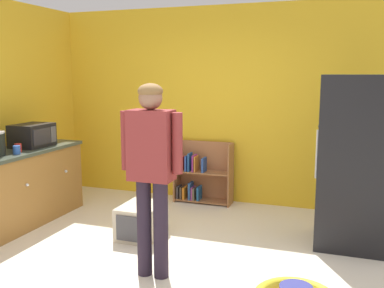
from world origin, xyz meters
TOP-DOWN VIEW (x-y plane):
  - ground_plane at (0.00, 0.00)m, footprint 12.00×12.00m
  - back_wall at (0.00, 2.33)m, footprint 5.20×0.06m
  - left_side_wall at (-2.63, 0.80)m, footprint 0.06×2.99m
  - kitchen_counter at (-2.20, 0.33)m, footprint 0.65×2.20m
  - refrigerator at (1.54, 1.18)m, footprint 0.73×0.68m
  - bookshelf at (-0.44, 2.14)m, footprint 0.80×0.28m
  - standing_person at (-0.12, -0.17)m, footprint 0.57×0.22m
  - pet_carrier at (-0.64, 0.65)m, footprint 0.42×0.55m
  - microwave at (-2.18, 0.82)m, footprint 0.37×0.48m
  - blue_cup at (-2.01, 0.34)m, footprint 0.08×0.08m
  - red_cup at (-2.10, 0.46)m, footprint 0.08×0.08m

SIDE VIEW (x-z plane):
  - ground_plane at x=0.00m, z-range 0.00..0.00m
  - pet_carrier at x=-0.64m, z-range 0.00..0.36m
  - bookshelf at x=-0.44m, z-range -0.05..0.80m
  - kitchen_counter at x=-2.20m, z-range 0.00..0.90m
  - refrigerator at x=1.54m, z-range 0.00..1.78m
  - blue_cup at x=-2.01m, z-range 0.90..0.99m
  - red_cup at x=-2.10m, z-range 0.90..0.99m
  - standing_person at x=-0.12m, z-range 0.18..1.89m
  - microwave at x=-2.18m, z-range 0.90..1.18m
  - back_wall at x=0.00m, z-range 0.00..2.70m
  - left_side_wall at x=-2.63m, z-range 0.00..2.70m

